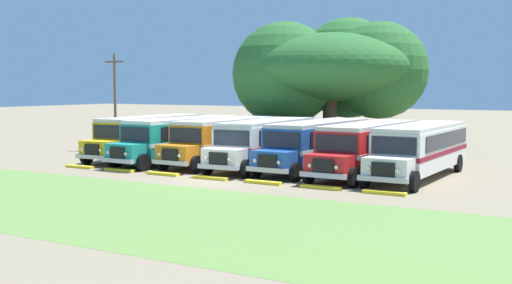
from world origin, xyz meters
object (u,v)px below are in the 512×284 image
object	(u,v)px
parked_bus_slot_1	(181,137)
utility_pole	(115,99)
parked_bus_slot_0	(150,135)
parked_bus_slot_4	(317,143)
parked_bus_slot_5	(368,146)
parked_bus_slot_6	(421,148)
parked_bus_slot_2	(227,138)
parked_bus_slot_3	(266,141)
broad_shade_tree	(332,70)

from	to	relation	value
parked_bus_slot_1	utility_pole	size ratio (longest dim) A/B	1.49
parked_bus_slot_0	parked_bus_slot_4	xyz separation A→B (m)	(12.46, -0.01, 0.00)
parked_bus_slot_5	parked_bus_slot_6	xyz separation A→B (m)	(2.86, 0.16, 0.00)
parked_bus_slot_1	parked_bus_slot_6	size ratio (longest dim) A/B	1.00
parked_bus_slot_2	parked_bus_slot_3	xyz separation A→B (m)	(3.01, -0.32, 0.00)
parked_bus_slot_5	broad_shade_tree	xyz separation A→B (m)	(-7.32, 12.26, 4.58)
parked_bus_slot_2	parked_bus_slot_5	distance (m)	9.54
parked_bus_slot_4	parked_bus_slot_6	distance (m)	6.13
parked_bus_slot_0	parked_bus_slot_4	world-z (taller)	same
parked_bus_slot_3	parked_bus_slot_4	bearing A→B (deg)	92.51
parked_bus_slot_2	parked_bus_slot_4	xyz separation A→B (m)	(6.26, -0.03, 0.00)
parked_bus_slot_0	parked_bus_slot_4	distance (m)	12.46
parked_bus_slot_4	parked_bus_slot_2	bearing A→B (deg)	-88.30
parked_bus_slot_0	parked_bus_slot_1	xyz separation A→B (m)	(3.19, -0.72, 0.00)
utility_pole	parked_bus_slot_0	bearing A→B (deg)	-26.76
parked_bus_slot_1	parked_bus_slot_3	xyz separation A→B (m)	(6.02, 0.42, 0.00)
parked_bus_slot_3	utility_pole	bearing A→B (deg)	-104.62
parked_bus_slot_0	parked_bus_slot_5	world-z (taller)	same
parked_bus_slot_3	broad_shade_tree	xyz separation A→B (m)	(-0.81, 12.12, 4.58)
broad_shade_tree	parked_bus_slot_6	bearing A→B (deg)	-49.91
parked_bus_slot_0	parked_bus_slot_1	size ratio (longest dim) A/B	1.00
parked_bus_slot_3	utility_pole	distance (m)	15.40
parked_bus_slot_2	parked_bus_slot_3	world-z (taller)	same
parked_bus_slot_0	parked_bus_slot_2	bearing A→B (deg)	88.03
parked_bus_slot_0	broad_shade_tree	bearing A→B (deg)	142.46
parked_bus_slot_3	broad_shade_tree	bearing A→B (deg)	-178.81
parked_bus_slot_0	parked_bus_slot_6	bearing A→B (deg)	87.03
parked_bus_slot_1	parked_bus_slot_2	world-z (taller)	same
parked_bus_slot_0	utility_pole	world-z (taller)	utility_pole
parked_bus_slot_1	parked_bus_slot_6	world-z (taller)	same
parked_bus_slot_0	parked_bus_slot_3	distance (m)	9.21
parked_bus_slot_5	parked_bus_slot_6	distance (m)	2.86
parked_bus_slot_3	parked_bus_slot_0	bearing A→B (deg)	-94.50
parked_bus_slot_2	broad_shade_tree	size ratio (longest dim) A/B	0.75
broad_shade_tree	utility_pole	world-z (taller)	broad_shade_tree
parked_bus_slot_4	parked_bus_slot_0	bearing A→B (deg)	-88.08
parked_bus_slot_3	parked_bus_slot_6	size ratio (longest dim) A/B	1.00
parked_bus_slot_1	utility_pole	world-z (taller)	utility_pole
parked_bus_slot_1	broad_shade_tree	xyz separation A→B (m)	(5.21, 12.54, 4.58)
parked_bus_slot_2	utility_pole	xyz separation A→B (m)	(-11.87, 2.84, 2.34)
parked_bus_slot_6	utility_pole	bearing A→B (deg)	-95.68
parked_bus_slot_4	parked_bus_slot_5	xyz separation A→B (m)	(3.27, -0.42, 0.00)
broad_shade_tree	parked_bus_slot_4	bearing A→B (deg)	-71.09
parked_bus_slot_2	parked_bus_slot_4	distance (m)	6.26
parked_bus_slot_1	parked_bus_slot_5	bearing A→B (deg)	94.38
broad_shade_tree	parked_bus_slot_5	bearing A→B (deg)	-59.14
parked_bus_slot_2	parked_bus_slot_4	world-z (taller)	same
broad_shade_tree	utility_pole	size ratio (longest dim) A/B	1.97
parked_bus_slot_3	parked_bus_slot_5	distance (m)	6.52
parked_bus_slot_0	utility_pole	size ratio (longest dim) A/B	1.48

